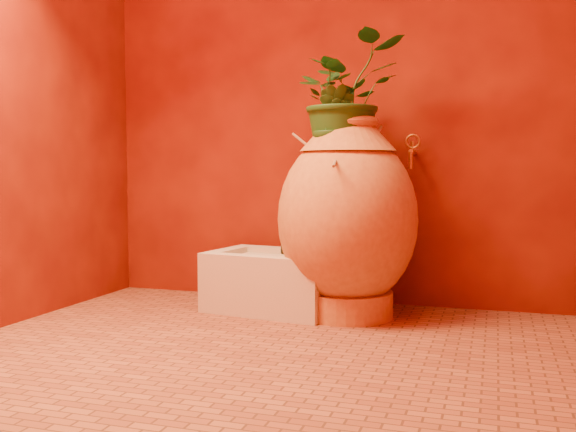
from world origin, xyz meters
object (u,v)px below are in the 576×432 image
(wine_bottle_b, at_px, (292,256))
(wall_tap, at_px, (412,150))
(wine_bottle_c, at_px, (288,257))
(stone_basin, at_px, (275,282))
(amphora, at_px, (347,218))
(wine_bottle_a, at_px, (298,254))

(wine_bottle_b, xyz_separation_m, wall_tap, (0.55, 0.26, 0.52))
(wine_bottle_b, bearing_deg, wine_bottle_c, -111.18)
(stone_basin, xyz_separation_m, wine_bottle_b, (0.10, -0.02, 0.14))
(stone_basin, bearing_deg, wall_tap, 20.33)
(amphora, bearing_deg, wine_bottle_a, 161.50)
(stone_basin, height_order, wall_tap, wall_tap)
(wine_bottle_a, bearing_deg, wall_tap, 17.63)
(stone_basin, relative_size, wall_tap, 3.87)
(wine_bottle_a, height_order, wine_bottle_c, wine_bottle_a)
(stone_basin, bearing_deg, amphora, -3.81)
(stone_basin, bearing_deg, wine_bottle_b, -9.46)
(stone_basin, distance_m, wine_bottle_a, 0.19)
(stone_basin, height_order, wine_bottle_c, wine_bottle_c)
(stone_basin, relative_size, wine_bottle_a, 2.08)
(wine_bottle_c, bearing_deg, wall_tap, 27.06)
(wine_bottle_c, distance_m, wall_tap, 0.82)
(wine_bottle_a, bearing_deg, stone_basin, -147.03)
(stone_basin, relative_size, wine_bottle_b, 2.06)
(wine_bottle_b, relative_size, wine_bottle_c, 1.02)
(wine_bottle_a, relative_size, wine_bottle_b, 0.99)
(amphora, height_order, wine_bottle_a, amphora)
(wine_bottle_b, bearing_deg, wall_tap, 25.07)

